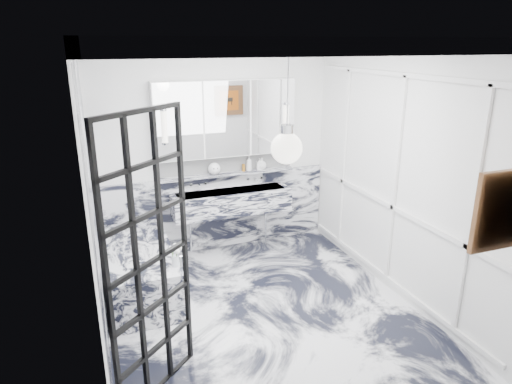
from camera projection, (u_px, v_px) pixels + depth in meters
name	position (u px, v px, depth m)	size (l,w,h in m)	color
floor	(262.00, 311.00, 4.94)	(3.60, 3.60, 0.00)	silver
ceiling	(263.00, 39.00, 4.06)	(3.60, 3.60, 0.00)	white
wall_back	(214.00, 150.00, 6.11)	(3.60, 3.60, 0.00)	white
wall_front	(363.00, 269.00, 2.90)	(3.60, 3.60, 0.00)	white
wall_left	(91.00, 208.00, 3.98)	(3.60, 3.60, 0.00)	white
wall_right	(398.00, 173.00, 5.03)	(3.60, 3.60, 0.00)	white
marble_clad_back	(217.00, 212.00, 6.36)	(3.18, 0.05, 1.05)	silver
marble_clad_left	(94.00, 214.00, 4.00)	(0.02, 3.56, 2.68)	silver
panel_molding	(395.00, 182.00, 5.05)	(0.03, 3.40, 2.30)	white
soap_bottle_a	(249.00, 163.00, 6.24)	(0.08, 0.08, 0.21)	#8C5919
soap_bottle_b	(259.00, 164.00, 6.30)	(0.07, 0.07, 0.16)	#4C4C51
soap_bottle_c	(262.00, 164.00, 6.31)	(0.13, 0.13, 0.17)	silver
face_pot	(214.00, 169.00, 6.09)	(0.17, 0.17, 0.17)	white
amber_bottle	(244.00, 168.00, 6.23)	(0.04, 0.04, 0.10)	#8C5919
flower_vase	(175.00, 261.00, 4.74)	(0.07, 0.07, 0.12)	silver
crittall_door	(150.00, 263.00, 3.50)	(0.88, 0.04, 2.32)	black
artwork	(507.00, 209.00, 3.25)	(0.50, 0.05, 0.50)	#B94F13
pendant_light	(287.00, 148.00, 3.26)	(0.23, 0.23, 0.23)	white
trough_sink	(231.00, 201.00, 6.15)	(1.60, 0.45, 0.30)	silver
ledge	(227.00, 174.00, 6.19)	(1.90, 0.14, 0.04)	silver
subway_tile	(226.00, 163.00, 6.20)	(1.90, 0.03, 0.23)	white
mirror_cabinet	(226.00, 119.00, 5.96)	(1.90, 0.16, 1.00)	white
sconce_left	(164.00, 127.00, 5.61)	(0.07, 0.07, 0.40)	white
sconce_right	(286.00, 119.00, 6.15)	(0.07, 0.07, 0.40)	white
bathtub	(139.00, 269.00, 5.26)	(0.75, 1.65, 0.55)	silver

